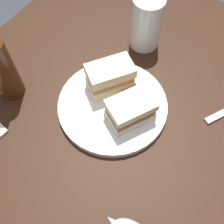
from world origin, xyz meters
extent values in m
plane|color=#333842|center=(0.00, 0.00, 0.00)|extent=(6.00, 6.00, 0.00)
cube|color=black|center=(0.00, 0.00, 0.35)|extent=(1.17, 0.95, 0.71)
cylinder|color=white|center=(-0.05, -0.03, 0.71)|extent=(0.27, 0.27, 0.02)
cube|color=beige|center=(-0.05, 0.02, 0.73)|extent=(0.13, 0.11, 0.02)
cube|color=brown|center=(-0.05, 0.02, 0.75)|extent=(0.12, 0.11, 0.02)
cube|color=beige|center=(-0.05, 0.02, 0.77)|extent=(0.13, 0.11, 0.02)
cube|color=beige|center=(-0.10, -0.07, 0.74)|extent=(0.13, 0.12, 0.03)
cube|color=#B27A4C|center=(-0.10, -0.07, 0.76)|extent=(0.12, 0.11, 0.02)
cube|color=beige|center=(-0.10, -0.07, 0.78)|extent=(0.13, 0.12, 0.03)
cube|color=#B77F33|center=(-0.10, 0.01, 0.73)|extent=(0.05, 0.03, 0.02)
cube|color=#B77F33|center=(-0.11, -0.05, 0.73)|extent=(0.05, 0.02, 0.02)
cube|color=#AD702D|center=(-0.08, 0.04, 0.73)|extent=(0.04, 0.05, 0.02)
cube|color=#B77F33|center=(-0.07, 0.01, 0.73)|extent=(0.04, 0.06, 0.02)
cube|color=#B77F33|center=(-0.11, -0.02, 0.73)|extent=(0.05, 0.05, 0.02)
cylinder|color=white|center=(-0.29, -0.08, 0.78)|extent=(0.08, 0.08, 0.15)
cylinder|color=orange|center=(-0.29, -0.08, 0.75)|extent=(0.07, 0.07, 0.08)
cone|color=#B7B7BC|center=(0.18, 0.12, 0.76)|extent=(0.03, 0.03, 0.02)
cylinder|color=#47230F|center=(0.04, -0.28, 0.79)|extent=(0.06, 0.06, 0.17)
camera|label=1|loc=(0.24, 0.16, 1.29)|focal=43.32mm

